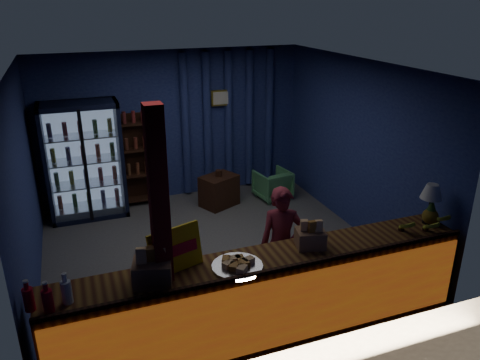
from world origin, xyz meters
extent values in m
plane|color=#515154|center=(0.00, 0.00, 0.00)|extent=(4.60, 4.60, 0.00)
plane|color=navy|center=(0.00, 2.20, 1.30)|extent=(4.60, 0.00, 4.60)
plane|color=navy|center=(0.00, -2.20, 1.30)|extent=(4.60, 0.00, 4.60)
plane|color=navy|center=(-2.30, 0.00, 1.30)|extent=(0.00, 4.40, 4.40)
plane|color=navy|center=(2.30, 0.00, 1.30)|extent=(0.00, 4.40, 4.40)
plane|color=#472D19|center=(0.00, 0.00, 2.60)|extent=(4.60, 4.60, 0.00)
cube|color=brown|center=(0.00, -1.90, 0.47)|extent=(4.40, 0.55, 0.95)
cube|color=red|center=(0.00, -2.19, 0.47)|extent=(4.35, 0.02, 0.81)
cube|color=#3B1E13|center=(0.00, -2.17, 0.97)|extent=(4.40, 0.04, 0.04)
cube|color=maroon|center=(-1.05, -1.90, 1.30)|extent=(0.16, 0.16, 2.60)
cube|color=black|center=(-1.55, 2.12, 0.95)|extent=(1.20, 0.06, 1.90)
cube|color=black|center=(-2.12, 1.85, 0.95)|extent=(0.06, 0.60, 1.90)
cube|color=black|center=(-0.98, 1.85, 0.95)|extent=(0.06, 0.60, 1.90)
cube|color=black|center=(-1.55, 1.85, 1.86)|extent=(1.20, 0.60, 0.08)
cube|color=black|center=(-1.55, 1.85, 0.04)|extent=(1.20, 0.60, 0.08)
cube|color=#99B2D8|center=(-1.55, 2.07, 0.95)|extent=(1.08, 0.02, 1.74)
cube|color=white|center=(-1.55, 1.57, 0.95)|extent=(1.12, 0.02, 1.78)
cube|color=black|center=(-1.55, 1.55, 0.95)|extent=(0.05, 0.05, 1.80)
cube|color=silver|center=(-1.55, 1.85, 0.17)|extent=(1.08, 0.48, 0.02)
cylinder|color=#BA341A|center=(-2.00, 1.85, 0.30)|extent=(0.07, 0.07, 0.22)
cylinder|color=#1B5916|center=(-1.77, 1.85, 0.30)|extent=(0.07, 0.07, 0.22)
cylinder|color=#9A9D18|center=(-1.55, 1.85, 0.30)|extent=(0.07, 0.07, 0.22)
cylinder|color=#241752|center=(-1.32, 1.85, 0.30)|extent=(0.07, 0.07, 0.22)
cylinder|color=maroon|center=(-1.10, 1.85, 0.30)|extent=(0.07, 0.07, 0.22)
cube|color=silver|center=(-1.55, 1.85, 0.57)|extent=(1.08, 0.48, 0.02)
cylinder|color=#1B5916|center=(-2.00, 1.85, 0.70)|extent=(0.07, 0.07, 0.22)
cylinder|color=#9A9D18|center=(-1.77, 1.85, 0.70)|extent=(0.07, 0.07, 0.22)
cylinder|color=#241752|center=(-1.55, 1.85, 0.70)|extent=(0.07, 0.07, 0.22)
cylinder|color=maroon|center=(-1.32, 1.85, 0.70)|extent=(0.07, 0.07, 0.22)
cylinder|color=#BA341A|center=(-1.10, 1.85, 0.70)|extent=(0.07, 0.07, 0.22)
cube|color=silver|center=(-1.55, 1.85, 0.97)|extent=(1.08, 0.48, 0.02)
cylinder|color=#9A9D18|center=(-2.00, 1.85, 1.10)|extent=(0.07, 0.07, 0.22)
cylinder|color=#241752|center=(-1.77, 1.85, 1.10)|extent=(0.07, 0.07, 0.22)
cylinder|color=maroon|center=(-1.55, 1.85, 1.10)|extent=(0.07, 0.07, 0.22)
cylinder|color=#BA341A|center=(-1.32, 1.85, 1.10)|extent=(0.07, 0.07, 0.22)
cylinder|color=#1B5916|center=(-1.10, 1.85, 1.10)|extent=(0.07, 0.07, 0.22)
cube|color=silver|center=(-1.55, 1.85, 1.37)|extent=(1.08, 0.48, 0.02)
cylinder|color=#241752|center=(-2.00, 1.85, 1.50)|extent=(0.07, 0.07, 0.22)
cylinder|color=maroon|center=(-1.77, 1.85, 1.50)|extent=(0.07, 0.07, 0.22)
cylinder|color=#BA341A|center=(-1.55, 1.85, 1.50)|extent=(0.07, 0.07, 0.22)
cylinder|color=#1B5916|center=(-1.32, 1.85, 1.50)|extent=(0.07, 0.07, 0.22)
cylinder|color=#9A9D18|center=(-1.10, 1.85, 1.50)|extent=(0.07, 0.07, 0.22)
cube|color=#3B1E13|center=(-0.70, 2.15, 0.80)|extent=(0.50, 0.02, 1.60)
cube|color=#3B1E13|center=(-0.93, 2.02, 0.80)|extent=(0.03, 0.28, 1.60)
cube|color=#3B1E13|center=(-0.46, 2.02, 0.80)|extent=(0.03, 0.28, 1.60)
cube|color=#3B1E13|center=(-0.70, 2.02, 0.10)|extent=(0.46, 0.26, 0.02)
cube|color=#3B1E13|center=(-0.70, 2.02, 0.55)|extent=(0.46, 0.26, 0.02)
cube|color=#3B1E13|center=(-0.70, 2.02, 1.00)|extent=(0.46, 0.26, 0.02)
cube|color=#3B1E13|center=(-0.70, 2.02, 1.45)|extent=(0.46, 0.26, 0.02)
cylinder|color=navy|center=(0.20, 2.14, 1.30)|extent=(0.14, 0.14, 2.50)
cylinder|color=navy|center=(0.60, 2.14, 1.30)|extent=(0.14, 0.14, 2.50)
cylinder|color=navy|center=(1.00, 2.14, 1.30)|extent=(0.14, 0.14, 2.50)
cylinder|color=navy|center=(1.40, 2.14, 1.30)|extent=(0.14, 0.14, 2.50)
cylinder|color=navy|center=(1.80, 2.14, 1.30)|extent=(0.14, 0.14, 2.50)
cube|color=gold|center=(0.85, 2.10, 1.75)|extent=(0.36, 0.03, 0.28)
cube|color=silver|center=(0.85, 2.08, 1.75)|extent=(0.30, 0.01, 0.22)
imported|color=maroon|center=(0.45, -1.31, 0.70)|extent=(0.59, 0.48, 1.40)
imported|color=#51A261|center=(1.58, 1.44, 0.26)|extent=(0.64, 0.65, 0.52)
cube|color=#3B1E13|center=(0.58, 1.47, 0.27)|extent=(0.72, 0.64, 0.54)
cylinder|color=#3B1E13|center=(0.58, 1.47, 0.60)|extent=(0.11, 0.11, 0.11)
cube|color=yellow|center=(-0.91, -1.80, 1.17)|extent=(0.55, 0.27, 0.43)
cube|color=red|center=(-0.91, -1.82, 1.17)|extent=(0.44, 0.17, 0.11)
cylinder|color=red|center=(-2.20, -1.98, 1.05)|extent=(0.09, 0.09, 0.21)
cylinder|color=red|center=(-2.20, -1.98, 1.20)|extent=(0.04, 0.04, 0.08)
cylinder|color=white|center=(-2.20, -1.98, 1.23)|extent=(0.04, 0.04, 0.02)
cylinder|color=red|center=(-2.05, -2.06, 1.05)|extent=(0.09, 0.09, 0.21)
cylinder|color=red|center=(-2.05, -2.06, 1.20)|extent=(0.04, 0.04, 0.08)
cylinder|color=white|center=(-2.05, -2.06, 1.23)|extent=(0.04, 0.04, 0.02)
cylinder|color=silver|center=(-1.90, -1.98, 1.05)|extent=(0.09, 0.09, 0.21)
cylinder|color=silver|center=(-1.90, -1.98, 1.20)|extent=(0.04, 0.04, 0.08)
cylinder|color=white|center=(-1.90, -1.98, 1.23)|extent=(0.04, 0.04, 0.02)
cube|color=#996B4A|center=(-1.16, -1.94, 1.06)|extent=(0.41, 0.36, 0.22)
cube|color=#F29D35|center=(-1.24, -1.92, 1.24)|extent=(0.10, 0.08, 0.14)
cube|color=#BC7923|center=(-1.16, -1.94, 1.24)|extent=(0.10, 0.08, 0.14)
cube|color=#F29D35|center=(-1.08, -1.96, 1.24)|extent=(0.10, 0.08, 0.14)
cube|color=#996B4A|center=(0.51, -1.85, 1.04)|extent=(0.34, 0.30, 0.19)
cube|color=#F29D35|center=(0.44, -1.83, 1.20)|extent=(0.09, 0.07, 0.12)
cube|color=#BC7923|center=(0.51, -1.85, 1.20)|extent=(0.09, 0.07, 0.12)
cube|color=#F29D35|center=(0.58, -1.87, 1.20)|extent=(0.09, 0.07, 0.12)
cylinder|color=silver|center=(-0.35, -1.97, 0.96)|extent=(0.50, 0.50, 0.03)
cube|color=#F29D35|center=(-0.25, -1.97, 1.00)|extent=(0.11, 0.08, 0.05)
cube|color=#BC7923|center=(-0.28, -1.90, 1.00)|extent=(0.13, 0.13, 0.05)
cube|color=#F29D35|center=(-0.35, -1.87, 1.00)|extent=(0.08, 0.11, 0.05)
cube|color=#BC7923|center=(-0.42, -1.90, 1.00)|extent=(0.13, 0.13, 0.05)
cube|color=#F29D35|center=(-0.45, -1.97, 1.00)|extent=(0.11, 0.08, 0.05)
cube|color=#BC7923|center=(-0.42, -2.04, 1.00)|extent=(0.13, 0.13, 0.05)
cube|color=#F29D35|center=(-0.35, -2.07, 1.00)|extent=(0.08, 0.11, 0.05)
cube|color=#BC7923|center=(-0.28, -2.04, 1.00)|extent=(0.13, 0.13, 0.05)
cylinder|color=black|center=(2.05, -1.84, 0.97)|extent=(0.11, 0.11, 0.04)
cylinder|color=black|center=(2.05, -1.84, 1.14)|extent=(0.02, 0.02, 0.34)
cone|color=white|center=(2.05, -1.84, 1.35)|extent=(0.25, 0.25, 0.17)
sphere|color=olive|center=(2.05, -1.87, 1.05)|extent=(0.18, 0.18, 0.18)
cone|color=#2D5C1F|center=(2.05, -1.87, 1.20)|extent=(0.10, 0.10, 0.14)
camera|label=1|loc=(-1.69, -5.64, 3.40)|focal=35.00mm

